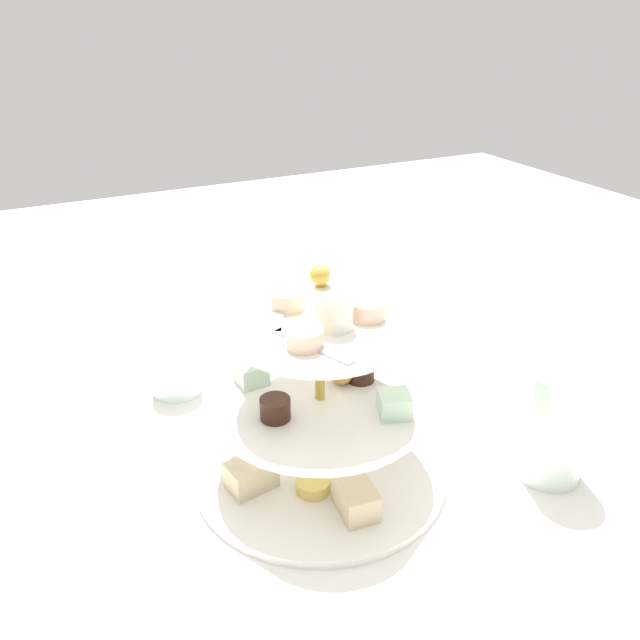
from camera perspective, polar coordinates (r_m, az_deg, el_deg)
ground_plane at (r=0.72m, az=-0.00°, el=-13.34°), size 2.40×2.40×0.00m
tiered_serving_stand at (r=0.67m, az=0.03°, el=-8.61°), size 0.27×0.27×0.24m
water_glass_tall_right at (r=0.72m, az=20.29°, el=-8.82°), size 0.07×0.07×0.13m
water_glass_short_left at (r=0.85m, az=-12.75°, el=-4.25°), size 0.06×0.06×0.07m
teacup_with_saucer at (r=0.91m, az=-5.12°, el=-2.06°), size 0.09×0.09×0.05m
butter_knife_right at (r=0.94m, az=8.38°, el=-2.75°), size 0.16×0.09×0.00m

